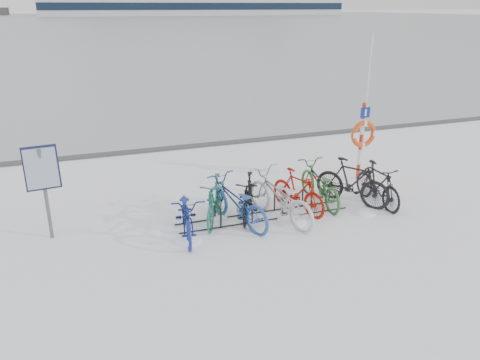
{
  "coord_description": "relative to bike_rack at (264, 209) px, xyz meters",
  "views": [
    {
      "loc": [
        -3.71,
        -8.89,
        4.49
      ],
      "look_at": [
        -0.35,
        0.6,
        0.72
      ],
      "focal_mm": 35.0,
      "sensor_mm": 36.0,
      "label": 1
    }
  ],
  "objects": [
    {
      "name": "bike_5",
      "position": [
        0.88,
        0.08,
        0.32
      ],
      "size": [
        0.99,
        1.73,
        1.0
      ],
      "primitive_type": "imported",
      "rotation": [
        0.0,
        0.0,
        0.33
      ],
      "color": "#9E1003",
      "rests_on": "ground"
    },
    {
      "name": "bike_7",
      "position": [
        2.3,
        0.05,
        0.39
      ],
      "size": [
        1.5,
        1.86,
        1.13
      ],
      "primitive_type": "imported",
      "rotation": [
        0.0,
        0.0,
        0.6
      ],
      "color": "black",
      "rests_on": "ground"
    },
    {
      "name": "bike_0",
      "position": [
        -1.82,
        -0.26,
        0.31
      ],
      "size": [
        0.95,
        1.97,
        0.99
      ],
      "primitive_type": "imported",
      "rotation": [
        0.0,
        0.0,
        -0.16
      ],
      "color": "navy",
      "rests_on": "ground"
    },
    {
      "name": "bike_2",
      "position": [
        -0.7,
        -0.12,
        0.35
      ],
      "size": [
        1.38,
        2.15,
        1.07
      ],
      "primitive_type": "imported",
      "rotation": [
        0.0,
        0.0,
        3.5
      ],
      "color": "#234A93",
      "rests_on": "ground"
    },
    {
      "name": "bike_1",
      "position": [
        -1.09,
        0.18,
        0.34
      ],
      "size": [
        1.22,
        1.76,
        1.04
      ],
      "primitive_type": "imported",
      "rotation": [
        0.0,
        0.0,
        -0.47
      ],
      "color": "#1A6651",
      "rests_on": "ground"
    },
    {
      "name": "bike_4",
      "position": [
        0.27,
        -0.25,
        0.39
      ],
      "size": [
        1.32,
        2.3,
        1.14
      ],
      "primitive_type": "imported",
      "rotation": [
        0.0,
        0.0,
        3.42
      ],
      "color": "#B9BDC2",
      "rests_on": "ground"
    },
    {
      "name": "lifebuoy_station",
      "position": [
        3.38,
        1.37,
        1.11
      ],
      "size": [
        0.74,
        0.22,
        3.84
      ],
      "color": "red",
      "rests_on": "ground"
    },
    {
      "name": "bike_3",
      "position": [
        -0.32,
        0.15,
        0.32
      ],
      "size": [
        1.17,
        1.69,
        1.0
      ],
      "primitive_type": "imported",
      "rotation": [
        0.0,
        0.0,
        -0.47
      ],
      "color": "black",
      "rests_on": "ground"
    },
    {
      "name": "bike_8",
      "position": [
        2.85,
        -0.2,
        0.34
      ],
      "size": [
        0.51,
        1.74,
        1.04
      ],
      "primitive_type": "imported",
      "rotation": [
        0.0,
        0.0,
        0.01
      ],
      "color": "black",
      "rests_on": "ground"
    },
    {
      "name": "info_board",
      "position": [
        -4.49,
        0.5,
        1.23
      ],
      "size": [
        0.68,
        0.32,
        1.96
      ],
      "rotation": [
        0.0,
        0.0,
        0.11
      ],
      "color": "#595B5E",
      "rests_on": "ground"
    },
    {
      "name": "bike_6",
      "position": [
        1.56,
        0.31,
        0.33
      ],
      "size": [
        0.71,
        1.96,
        1.02
      ],
      "primitive_type": "imported",
      "rotation": [
        0.0,
        0.0,
        3.12
      ],
      "color": "#2C5C2C",
      "rests_on": "ground"
    },
    {
      "name": "ice_sheet",
      "position": [
        0.0,
        155.0,
        -0.17
      ],
      "size": [
        400.0,
        298.0,
        0.02
      ],
      "primitive_type": "cube",
      "color": "#99A7AD",
      "rests_on": "ground"
    },
    {
      "name": "quay_edge",
      "position": [
        0.0,
        5.9,
        -0.13
      ],
      "size": [
        400.0,
        0.25,
        0.1
      ],
      "primitive_type": "cube",
      "color": "#3F3F42",
      "rests_on": "ground"
    },
    {
      "name": "bike_rack",
      "position": [
        0.0,
        0.0,
        0.0
      ],
      "size": [
        4.0,
        0.48,
        0.46
      ],
      "color": "black",
      "rests_on": "ground"
    },
    {
      "name": "ground",
      "position": [
        0.0,
        0.0,
        -0.18
      ],
      "size": [
        900.0,
        900.0,
        0.0
      ],
      "primitive_type": "plane",
      "color": "white",
      "rests_on": "ground"
    },
    {
      "name": "snow_drifts",
      "position": [
        0.24,
        -0.21,
        -0.18
      ],
      "size": [
        6.07,
        1.55,
        0.24
      ],
      "color": "white",
      "rests_on": "ground"
    }
  ]
}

